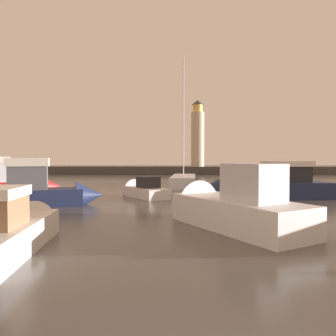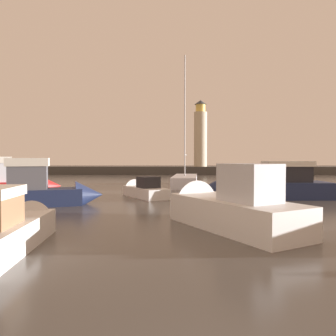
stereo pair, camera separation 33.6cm
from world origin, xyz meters
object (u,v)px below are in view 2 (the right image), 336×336
object	(u,v)px
motorboat_0	(217,206)
motorboat_6	(18,184)
motorboat_4	(48,190)
sailboat_moored	(185,180)
motorboat_1	(14,226)
motorboat_3	(257,187)
motorboat_5	(140,190)
lighthouse	(200,135)

from	to	relation	value
motorboat_0	motorboat_6	distance (m)	18.19
motorboat_4	sailboat_moored	world-z (taller)	sailboat_moored
motorboat_1	motorboat_3	world-z (taller)	motorboat_3
motorboat_1	motorboat_5	size ratio (longest dim) A/B	1.14
motorboat_4	motorboat_1	bearing A→B (deg)	-75.36
lighthouse	motorboat_0	world-z (taller)	lighthouse
motorboat_0	motorboat_3	bearing A→B (deg)	65.63
sailboat_moored	motorboat_6	bearing A→B (deg)	-147.49
motorboat_3	motorboat_6	bearing A→B (deg)	174.90
motorboat_6	sailboat_moored	bearing A→B (deg)	32.51
lighthouse	motorboat_3	xyz separation A→B (m)	(1.14, -35.78, -6.38)
motorboat_5	sailboat_moored	distance (m)	9.90
motorboat_3	motorboat_6	size ratio (longest dim) A/B	1.30
motorboat_5	motorboat_6	size ratio (longest dim) A/B	0.82
sailboat_moored	motorboat_5	bearing A→B (deg)	-113.14
motorboat_0	motorboat_1	distance (m)	8.21
motorboat_3	motorboat_5	distance (m)	8.94
motorboat_1	motorboat_4	bearing A→B (deg)	104.64
motorboat_0	motorboat_5	world-z (taller)	motorboat_0
motorboat_4	sailboat_moored	size ratio (longest dim) A/B	0.51
motorboat_6	motorboat_4	bearing A→B (deg)	-50.11
motorboat_1	motorboat_3	size ratio (longest dim) A/B	0.71
lighthouse	motorboat_5	world-z (taller)	lighthouse
motorboat_0	motorboat_1	size ratio (longest dim) A/B	1.22
motorboat_5	motorboat_6	distance (m)	9.85
motorboat_0	motorboat_5	size ratio (longest dim) A/B	1.39
motorboat_3	sailboat_moored	distance (m)	11.53
lighthouse	motorboat_1	size ratio (longest dim) A/B	1.80
motorboat_6	motorboat_3	bearing A→B (deg)	-5.10
motorboat_5	motorboat_1	bearing A→B (deg)	-101.10
lighthouse	motorboat_1	bearing A→B (deg)	-102.16
motorboat_3	motorboat_5	size ratio (longest dim) A/B	1.60
motorboat_4	motorboat_6	distance (m)	7.18
motorboat_0	sailboat_moored	size ratio (longest dim) A/B	0.61
sailboat_moored	motorboat_1	bearing A→B (deg)	-105.95
motorboat_0	motorboat_3	xyz separation A→B (m)	(4.29, 9.46, 0.02)
lighthouse	sailboat_moored	world-z (taller)	lighthouse
motorboat_1	motorboat_6	size ratio (longest dim) A/B	0.93
motorboat_3	motorboat_5	bearing A→B (deg)	171.56
lighthouse	motorboat_6	world-z (taller)	lighthouse
motorboat_3	lighthouse	bearing A→B (deg)	91.82
sailboat_moored	motorboat_4	bearing A→B (deg)	-122.62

